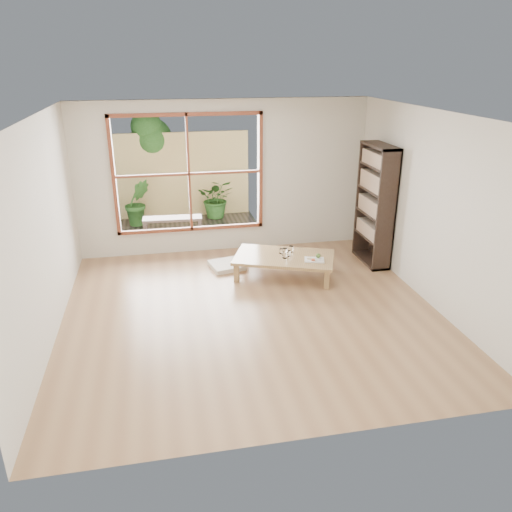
{
  "coord_description": "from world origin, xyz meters",
  "views": [
    {
      "loc": [
        -1.12,
        -5.93,
        3.23
      ],
      "look_at": [
        0.19,
        0.63,
        0.55
      ],
      "focal_mm": 35.0,
      "sensor_mm": 36.0,
      "label": 1
    }
  ],
  "objects_px": {
    "low_table": "(284,258)",
    "bookshelf": "(375,205)",
    "food_tray": "(315,259)",
    "garden_bench": "(172,220)"
  },
  "relations": [
    {
      "from": "low_table",
      "to": "bookshelf",
      "type": "distance_m",
      "value": 1.76
    },
    {
      "from": "bookshelf",
      "to": "food_tray",
      "type": "xyz_separation_m",
      "value": [
        -1.17,
        -0.56,
        -0.62
      ]
    },
    {
      "from": "bookshelf",
      "to": "food_tray",
      "type": "distance_m",
      "value": 1.44
    },
    {
      "from": "low_table",
      "to": "garden_bench",
      "type": "bearing_deg",
      "value": 147.67
    },
    {
      "from": "bookshelf",
      "to": "garden_bench",
      "type": "height_order",
      "value": "bookshelf"
    },
    {
      "from": "low_table",
      "to": "bookshelf",
      "type": "xyz_separation_m",
      "value": [
        1.59,
        0.3,
        0.69
      ]
    },
    {
      "from": "garden_bench",
      "to": "food_tray",
      "type": "bearing_deg",
      "value": -47.61
    },
    {
      "from": "bookshelf",
      "to": "food_tray",
      "type": "relative_size",
      "value": 5.73
    },
    {
      "from": "food_tray",
      "to": "garden_bench",
      "type": "relative_size",
      "value": 0.3
    },
    {
      "from": "bookshelf",
      "to": "garden_bench",
      "type": "bearing_deg",
      "value": 149.01
    }
  ]
}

